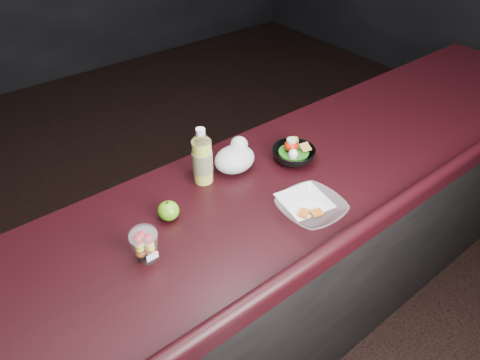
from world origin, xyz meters
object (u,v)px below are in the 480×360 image
Objects in this scene: green_apple at (168,211)px; takeout_bowl at (311,209)px; fruit_cup at (145,244)px; snack_bowl at (293,154)px; lemonade_bottle at (202,160)px.

green_apple is 0.34× the size of takeout_bowl.
fruit_cup reaches higher than snack_bowl.
lemonade_bottle is 1.84× the size of fruit_cup.
takeout_bowl is at bearing -64.72° from lemonade_bottle.
fruit_cup is 0.18m from green_apple.
takeout_bowl is (0.39, -0.28, -0.01)m from green_apple.
fruit_cup is at bearing -149.07° from lemonade_bottle.
green_apple is at bearing 37.76° from fruit_cup.
lemonade_bottle reaches higher than green_apple.
snack_bowl is 0.32m from takeout_bowl.
snack_bowl is (0.70, 0.10, -0.03)m from fruit_cup.
takeout_bowl is (-0.17, -0.27, -0.01)m from snack_bowl.
fruit_cup is at bearing 162.13° from takeout_bowl.
green_apple is 0.42× the size of snack_bowl.
lemonade_bottle is 0.24m from green_apple.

